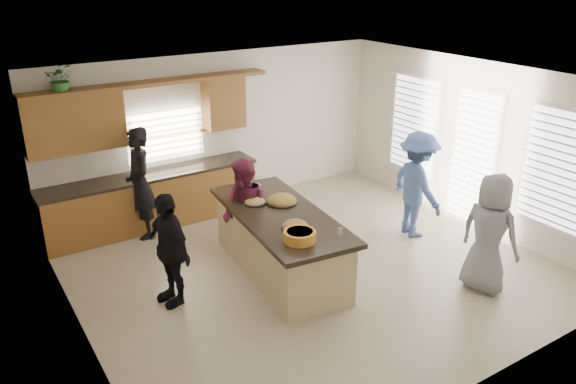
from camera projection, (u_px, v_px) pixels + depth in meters
floor at (311, 268)px, 8.36m from camera, size 6.50×6.50×0.00m
room_shell at (314, 146)px, 7.64m from camera, size 6.52×6.02×2.81m
back_cabinetry at (148, 176)px, 9.41m from camera, size 4.08×0.66×2.46m
right_wall_glazing at (476, 149)px, 9.36m from camera, size 0.06×4.00×2.25m
island at (280, 244)px, 8.10m from camera, size 1.43×2.81×0.95m
platter_front at (295, 226)px, 7.45m from camera, size 0.37×0.37×0.15m
platter_mid at (282, 201)px, 8.24m from camera, size 0.48×0.48×0.19m
platter_back at (255, 202)px, 8.21m from camera, size 0.34×0.34×0.14m
salad_bowl at (300, 235)px, 7.08m from camera, size 0.41×0.41×0.14m
clear_cup at (340, 231)px, 7.26m from camera, size 0.07×0.07×0.09m
plate_stack at (253, 187)px, 8.75m from camera, size 0.24×0.24×0.06m
flower_vase at (249, 173)px, 8.68m from camera, size 0.14×0.14×0.45m
potted_plant at (61, 79)px, 8.27m from camera, size 0.49×0.45×0.47m
woman_left_back at (140, 184)px, 9.04m from camera, size 0.48×0.70×1.85m
woman_left_mid at (245, 212)px, 8.29m from camera, size 0.70×0.85×1.61m
woman_left_front at (169, 249)px, 7.27m from camera, size 0.52×0.96×1.56m
woman_right_back at (417, 185)px, 9.10m from camera, size 0.84×1.24×1.77m
woman_right_front at (490, 234)px, 7.54m from camera, size 0.67×0.91×1.69m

